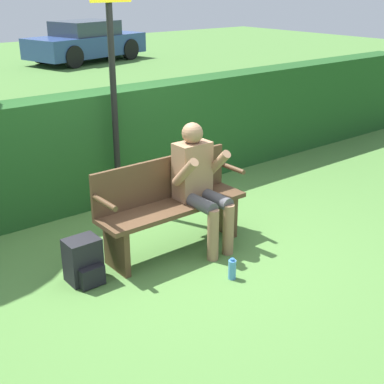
% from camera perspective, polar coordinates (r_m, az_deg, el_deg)
% --- Properties ---
extents(ground_plane, '(40.00, 40.00, 0.00)m').
position_cam_1_polar(ground_plane, '(5.38, -1.92, -6.12)').
color(ground_plane, '#4C7A38').
extents(hedge_back, '(12.00, 0.43, 1.33)m').
position_cam_1_polar(hedge_back, '(6.39, -10.60, 4.50)').
color(hedge_back, '#1E4C1E').
rests_on(hedge_back, ground).
extents(park_bench, '(1.55, 0.42, 0.91)m').
position_cam_1_polar(park_bench, '(5.22, -2.38, -1.26)').
color(park_bench, '#513823').
rests_on(park_bench, ground).
extents(person_seated, '(0.49, 0.60, 1.25)m').
position_cam_1_polar(person_seated, '(5.20, 0.80, 1.24)').
color(person_seated, '#997051').
rests_on(person_seated, ground).
extents(backpack, '(0.30, 0.31, 0.40)m').
position_cam_1_polar(backpack, '(4.86, -11.46, -7.28)').
color(backpack, black).
rests_on(backpack, ground).
extents(water_bottle, '(0.07, 0.07, 0.20)m').
position_cam_1_polar(water_bottle, '(4.85, 4.30, -8.22)').
color(water_bottle, '#4C8CCC').
rests_on(water_bottle, ground).
extents(signpost, '(0.48, 0.09, 2.64)m').
position_cam_1_polar(signpost, '(5.95, -8.42, 12.12)').
color(signpost, black).
rests_on(signpost, ground).
extents(parked_car, '(4.26, 2.55, 1.30)m').
position_cam_1_polar(parked_car, '(18.55, -11.23, 15.43)').
color(parked_car, '#2D4784').
rests_on(parked_car, ground).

